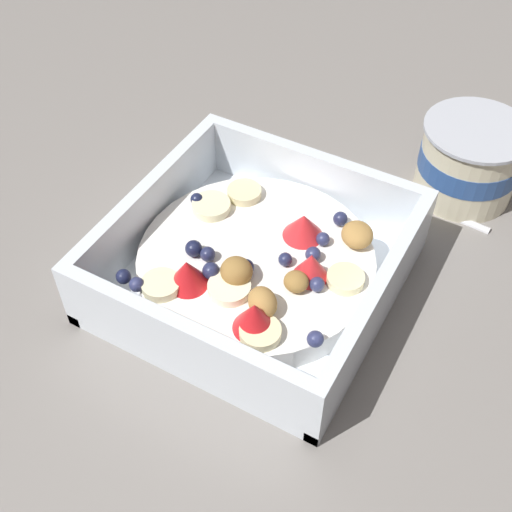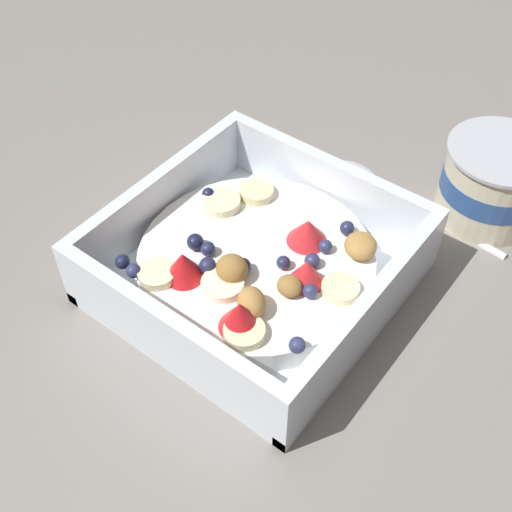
% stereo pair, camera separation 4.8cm
% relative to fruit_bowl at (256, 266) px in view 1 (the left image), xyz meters
% --- Properties ---
extents(ground_plane, '(2.40, 2.40, 0.00)m').
position_rel_fruit_bowl_xyz_m(ground_plane, '(-0.02, 0.01, -0.02)').
color(ground_plane, gray).
extents(fruit_bowl, '(0.20, 0.20, 0.06)m').
position_rel_fruit_bowl_xyz_m(fruit_bowl, '(0.00, 0.00, 0.00)').
color(fruit_bowl, white).
rests_on(fruit_bowl, ground).
extents(spoon, '(0.04, 0.17, 0.01)m').
position_rel_fruit_bowl_xyz_m(spoon, '(-0.15, 0.02, -0.02)').
color(spoon, silver).
rests_on(spoon, ground).
extents(yogurt_cup, '(0.09, 0.09, 0.07)m').
position_rel_fruit_bowl_xyz_m(yogurt_cup, '(-0.18, 0.10, 0.01)').
color(yogurt_cup, beige).
rests_on(yogurt_cup, ground).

